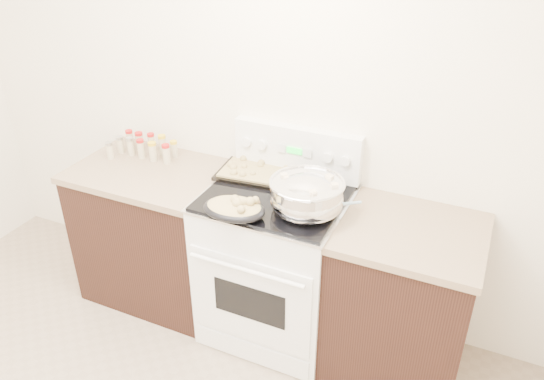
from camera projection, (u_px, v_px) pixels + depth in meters
The scene contains 9 objects.
counter_left at pixel (159, 232), 3.40m from camera, with size 0.93×0.67×0.92m.
counter_right at pixel (400, 300), 2.84m from camera, with size 0.73×0.67×0.92m.
kitchen_range at pixel (276, 262), 3.09m from camera, with size 0.78×0.73×1.22m.
mixing_bowl at pixel (307, 196), 2.67m from camera, with size 0.42×0.42×0.23m.
roasting_pan at pixel (235, 208), 2.65m from camera, with size 0.34×0.25×0.11m.
baking_sheet at pixel (254, 172), 3.05m from camera, with size 0.45×0.34×0.06m.
wooden_spoon at pixel (263, 201), 2.78m from camera, with size 0.15×0.23×0.04m.
blue_ladle at pixel (328, 212), 2.65m from camera, with size 0.17×0.23×0.09m.
spice_jars at pixel (144, 146), 3.31m from camera, with size 0.40×0.23×0.13m.
Camera 1 is at (1.36, -0.84, 2.38)m, focal length 35.00 mm.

